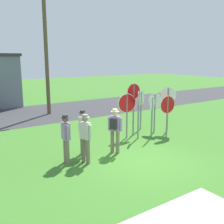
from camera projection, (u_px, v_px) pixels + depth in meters
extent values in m
plane|color=#3D7528|center=(144.00, 161.00, 9.34)|extent=(80.00, 80.00, 0.00)
cube|color=#38383A|center=(43.00, 113.00, 17.62)|extent=(60.00, 6.40, 0.01)
cylinder|color=brown|center=(46.00, 52.00, 16.52)|extent=(0.24, 0.24, 7.99)
cylinder|color=slate|center=(141.00, 111.00, 13.37)|extent=(0.09, 0.09, 1.96)
cylinder|color=white|center=(141.00, 98.00, 13.24)|extent=(0.72, 0.35, 0.80)
cylinder|color=red|center=(141.00, 98.00, 13.24)|extent=(0.67, 0.33, 0.74)
cylinder|color=slate|center=(167.00, 117.00, 12.14)|extent=(0.08, 0.08, 1.86)
cylinder|color=white|center=(168.00, 105.00, 12.03)|extent=(0.84, 0.10, 0.84)
cylinder|color=red|center=(168.00, 105.00, 12.02)|extent=(0.78, 0.10, 0.78)
cylinder|color=slate|center=(133.00, 110.00, 12.23)|extent=(0.07, 0.07, 2.42)
cylinder|color=white|center=(134.00, 91.00, 12.05)|extent=(0.74, 0.04, 0.74)
cylinder|color=red|center=(134.00, 91.00, 12.04)|extent=(0.69, 0.04, 0.69)
cylinder|color=slate|center=(155.00, 114.00, 12.81)|extent=(0.09, 0.09, 1.90)
cylinder|color=white|center=(155.00, 101.00, 12.68)|extent=(0.20, 0.72, 0.74)
cylinder|color=red|center=(155.00, 101.00, 12.68)|extent=(0.19, 0.67, 0.69)
cylinder|color=slate|center=(168.00, 110.00, 12.92)|extent=(0.13, 0.11, 2.17)
cylinder|color=white|center=(168.00, 95.00, 12.77)|extent=(0.38, 0.70, 0.78)
cylinder|color=red|center=(168.00, 95.00, 12.78)|extent=(0.36, 0.65, 0.72)
cylinder|color=slate|center=(138.00, 116.00, 11.80)|extent=(0.10, 0.10, 2.14)
cylinder|color=white|center=(139.00, 98.00, 11.63)|extent=(0.42, 0.46, 0.61)
cylinder|color=red|center=(138.00, 98.00, 11.63)|extent=(0.40, 0.43, 0.57)
cylinder|color=slate|center=(152.00, 118.00, 11.87)|extent=(0.09, 0.09, 1.89)
cylinder|color=white|center=(152.00, 103.00, 11.73)|extent=(0.57, 0.31, 0.64)
cylinder|color=red|center=(152.00, 103.00, 11.73)|extent=(0.53, 0.29, 0.59)
cylinder|color=slate|center=(127.00, 117.00, 11.91)|extent=(0.08, 0.08, 1.98)
cylinder|color=white|center=(127.00, 103.00, 11.79)|extent=(0.87, 0.20, 0.89)
cylinder|color=red|center=(127.00, 103.00, 11.78)|extent=(0.80, 0.19, 0.82)
cylinder|color=#4C5670|center=(82.00, 143.00, 9.95)|extent=(0.14, 0.14, 0.88)
cylinder|color=#4C5670|center=(84.00, 145.00, 9.76)|extent=(0.14, 0.14, 0.88)
cube|color=beige|center=(83.00, 125.00, 9.71)|extent=(0.25, 0.38, 0.58)
cylinder|color=beige|center=(80.00, 124.00, 9.91)|extent=(0.09, 0.09, 0.52)
cylinder|color=beige|center=(86.00, 127.00, 9.50)|extent=(0.09, 0.09, 0.52)
sphere|color=tan|center=(83.00, 114.00, 9.62)|extent=(0.21, 0.21, 0.21)
cylinder|color=#333338|center=(83.00, 113.00, 9.61)|extent=(0.31, 0.31, 0.02)
cylinder|color=#333338|center=(83.00, 111.00, 9.60)|extent=(0.19, 0.19, 0.09)
cylinder|color=#7A6B56|center=(112.00, 142.00, 10.12)|extent=(0.14, 0.14, 0.88)
cylinder|color=#7A6B56|center=(118.00, 142.00, 10.05)|extent=(0.14, 0.14, 0.88)
cube|color=#9E7AB2|center=(115.00, 124.00, 9.94)|extent=(0.39, 0.42, 0.58)
cylinder|color=#9E7AB2|center=(109.00, 124.00, 10.02)|extent=(0.09, 0.09, 0.52)
cylinder|color=#9E7AB2|center=(121.00, 125.00, 9.86)|extent=(0.09, 0.09, 0.52)
sphere|color=beige|center=(115.00, 113.00, 9.85)|extent=(0.21, 0.21, 0.21)
cylinder|color=beige|center=(115.00, 111.00, 9.84)|extent=(0.31, 0.31, 0.02)
cylinder|color=beige|center=(115.00, 110.00, 9.83)|extent=(0.19, 0.19, 0.09)
cube|color=#232328|center=(114.00, 124.00, 9.78)|extent=(0.27, 0.29, 0.40)
cylinder|color=#7A6B56|center=(84.00, 150.00, 9.18)|extent=(0.14, 0.14, 0.88)
cylinder|color=#7A6B56|center=(88.00, 151.00, 9.04)|extent=(0.14, 0.14, 0.88)
cube|color=beige|center=(85.00, 131.00, 8.96)|extent=(0.31, 0.41, 0.58)
cylinder|color=beige|center=(80.00, 130.00, 9.12)|extent=(0.09, 0.09, 0.52)
cylinder|color=beige|center=(90.00, 132.00, 8.82)|extent=(0.09, 0.09, 0.52)
sphere|color=#9E7051|center=(85.00, 119.00, 8.88)|extent=(0.21, 0.21, 0.21)
cylinder|color=gray|center=(85.00, 117.00, 8.87)|extent=(0.31, 0.31, 0.02)
cylinder|color=gray|center=(85.00, 116.00, 8.86)|extent=(0.19, 0.19, 0.09)
cylinder|color=#7A6B56|center=(65.00, 150.00, 9.16)|extent=(0.14, 0.14, 0.88)
cylinder|color=#7A6B56|center=(67.00, 152.00, 8.97)|extent=(0.14, 0.14, 0.88)
cube|color=#9E7AB2|center=(66.00, 131.00, 8.91)|extent=(0.26, 0.38, 0.58)
cylinder|color=#9E7AB2|center=(64.00, 130.00, 9.13)|extent=(0.09, 0.09, 0.52)
cylinder|color=#9E7AB2|center=(68.00, 133.00, 8.71)|extent=(0.09, 0.09, 0.52)
sphere|color=brown|center=(65.00, 119.00, 8.83)|extent=(0.21, 0.21, 0.21)
cylinder|color=#333338|center=(65.00, 118.00, 8.82)|extent=(0.32, 0.31, 0.02)
cylinder|color=#333338|center=(65.00, 116.00, 8.81)|extent=(0.19, 0.19, 0.09)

